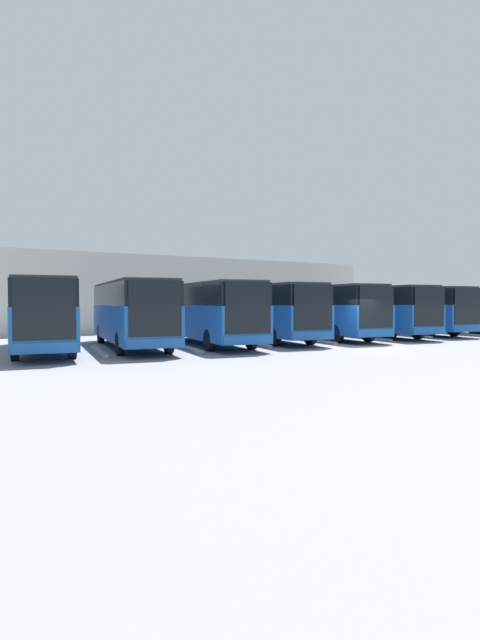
# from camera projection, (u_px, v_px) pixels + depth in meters

# --- Properties ---
(ground_plane) EXTENTS (600.00, 600.00, 0.00)m
(ground_plane) POSITION_uv_depth(u_px,v_px,m) (362.00, 347.00, 26.26)
(ground_plane) COLOR gray
(bus_0) EXTENTS (4.14, 11.54, 3.39)m
(bus_0) POSITION_uv_depth(u_px,v_px,m) (449.00, 308.00, 38.72)
(bus_0) COLOR #19519E
(bus_0) RESTS_ON ground_plane
(curb_divider_0) EXTENTS (0.99, 5.04, 0.15)m
(curb_divider_0) POSITION_uv_depth(u_px,v_px,m) (450.00, 333.00, 36.27)
(curb_divider_0) COLOR #9E9E99
(curb_divider_0) RESTS_ON ground_plane
(bus_1) EXTENTS (4.14, 11.54, 3.39)m
(bus_1) POSITION_uv_depth(u_px,v_px,m) (407.00, 308.00, 36.96)
(bus_1) COLOR #19519E
(bus_1) RESTS_ON ground_plane
(curb_divider_1) EXTENTS (0.99, 5.04, 0.15)m
(curb_divider_1) POSITION_uv_depth(u_px,v_px,m) (405.00, 335.00, 34.50)
(curb_divider_1) COLOR #9E9E99
(curb_divider_1) RESTS_ON ground_plane
(bus_2) EXTENTS (4.14, 11.54, 3.39)m
(bus_2) POSITION_uv_depth(u_px,v_px,m) (370.00, 309.00, 34.39)
(bus_2) COLOR #19519E
(bus_2) RESTS_ON ground_plane
(curb_divider_2) EXTENTS (0.99, 5.04, 0.15)m
(curb_divider_2) POSITION_uv_depth(u_px,v_px,m) (365.00, 338.00, 31.93)
(curb_divider_2) COLOR #9E9E99
(curb_divider_2) RESTS_ON ground_plane
(bus_3) EXTENTS (4.14, 11.54, 3.39)m
(bus_3) POSITION_uv_depth(u_px,v_px,m) (321.00, 309.00, 32.27)
(bus_3) COLOR #19519E
(bus_3) RESTS_ON ground_plane
(curb_divider_3) EXTENTS (0.99, 5.04, 0.15)m
(curb_divider_3) POSITION_uv_depth(u_px,v_px,m) (312.00, 340.00, 29.81)
(curb_divider_3) COLOR #9E9E99
(curb_divider_3) RESTS_ON ground_plane
(bus_4) EXTENTS (4.14, 11.54, 3.39)m
(bus_4) POSITION_uv_depth(u_px,v_px,m) (265.00, 310.00, 30.22)
(bus_4) COLOR #19519E
(bus_4) RESTS_ON ground_plane
(curb_divider_4) EXTENTS (0.99, 5.04, 0.15)m
(curb_divider_4) POSITION_uv_depth(u_px,v_px,m) (250.00, 343.00, 27.77)
(curb_divider_4) COLOR #9E9E99
(curb_divider_4) RESTS_ON ground_plane
(bus_5) EXTENTS (4.14, 11.54, 3.39)m
(bus_5) POSITION_uv_depth(u_px,v_px,m) (208.00, 311.00, 27.49)
(bus_5) COLOR #19519E
(bus_5) RESTS_ON ground_plane
(curb_divider_5) EXTENTS (0.99, 5.04, 0.15)m
(curb_divider_5) POSITION_uv_depth(u_px,v_px,m) (186.00, 348.00, 25.03)
(curb_divider_5) COLOR #9E9E99
(curb_divider_5) RESTS_ON ground_plane
(bus_6) EXTENTS (4.14, 11.54, 3.39)m
(bus_6) POSITION_uv_depth(u_px,v_px,m) (131.00, 311.00, 25.62)
(bus_6) COLOR #19519E
(bus_6) RESTS_ON ground_plane
(curb_divider_6) EXTENTS (0.99, 5.04, 0.15)m
(curb_divider_6) POSITION_uv_depth(u_px,v_px,m) (99.00, 351.00, 23.17)
(curb_divider_6) COLOR #9E9E99
(curb_divider_6) RESTS_ON ground_plane
(bus_7) EXTENTS (4.14, 11.54, 3.39)m
(bus_7) POSITION_uv_depth(u_px,v_px,m) (42.00, 312.00, 23.62)
(bus_7) COLOR #19519E
(bus_7) RESTS_ON ground_plane
(station_building) EXTENTS (31.54, 11.26, 5.99)m
(station_building) POSITION_uv_depth(u_px,v_px,m) (189.00, 294.00, 44.50)
(station_building) COLOR beige
(station_building) RESTS_ON ground_plane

